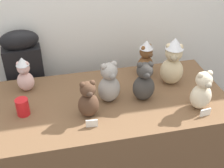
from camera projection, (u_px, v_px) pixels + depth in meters
name	position (u px, v px, depth m)	size (l,w,h in m)	color
display_table	(112.00, 139.00, 2.18)	(1.54, 0.76, 0.74)	brown
instrument_case	(29.00, 91.00, 2.40)	(0.29, 0.14, 1.07)	black
teddy_bear_blush	(24.00, 75.00, 2.00)	(0.13, 0.12, 0.25)	beige
teddy_bear_sand	(173.00, 62.00, 2.04)	(0.19, 0.18, 0.35)	#CCB78E
teddy_bear_chestnut	(146.00, 59.00, 2.15)	(0.16, 0.16, 0.28)	brown
teddy_bear_cream	(202.00, 91.00, 1.84)	(0.15, 0.13, 0.27)	beige
teddy_bear_ash	(109.00, 83.00, 1.89)	(0.17, 0.16, 0.29)	gray
teddy_bear_cocoa	(88.00, 100.00, 1.78)	(0.14, 0.12, 0.25)	#4C3323
teddy_bear_charcoal	(144.00, 82.00, 1.91)	(0.15, 0.13, 0.28)	#383533
party_cup_red	(23.00, 107.00, 1.82)	(0.08, 0.08, 0.11)	red
name_card_front_left	(205.00, 112.00, 1.82)	(0.07, 0.01, 0.05)	white
name_card_front_middle	(92.00, 123.00, 1.74)	(0.07, 0.01, 0.05)	white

